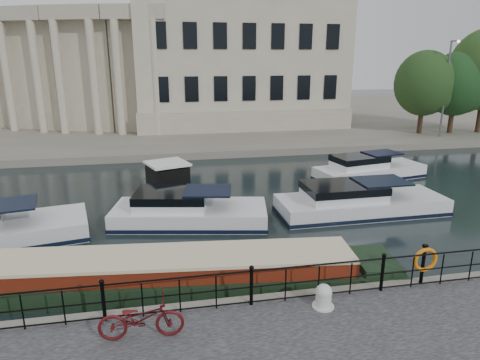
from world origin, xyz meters
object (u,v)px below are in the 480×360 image
object	(u,v)px
harbour_hut	(168,184)
bicycle	(141,318)
life_ring_post	(425,260)
narrowboat	(152,279)
mooring_bollard	(324,296)

from	to	relation	value
harbour_hut	bicycle	bearing A→B (deg)	-114.50
life_ring_post	narrowboat	world-z (taller)	life_ring_post
narrowboat	harbour_hut	size ratio (longest dim) A/B	5.07
narrowboat	life_ring_post	bearing A→B (deg)	-9.28
bicycle	narrowboat	xyz separation A→B (m)	(0.22, 3.27, -0.74)
life_ring_post	narrowboat	size ratio (longest dim) A/B	0.08
narrowboat	mooring_bollard	bearing A→B (deg)	-24.89
narrowboat	harbour_hut	xyz separation A→B (m)	(0.81, 8.84, 0.59)
mooring_bollard	bicycle	bearing A→B (deg)	-175.06
harbour_hut	narrowboat	bearing A→B (deg)	-114.86
bicycle	harbour_hut	bearing A→B (deg)	-2.19
life_ring_post	harbour_hut	world-z (taller)	harbour_hut
mooring_bollard	life_ring_post	bearing A→B (deg)	9.64
bicycle	life_ring_post	xyz separation A→B (m)	(8.44, 1.02, 0.26)
bicycle	mooring_bollard	distance (m)	4.99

